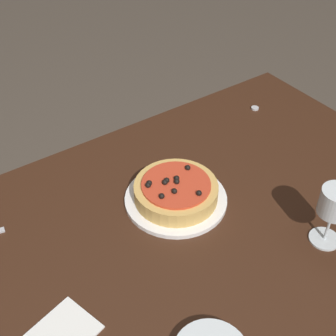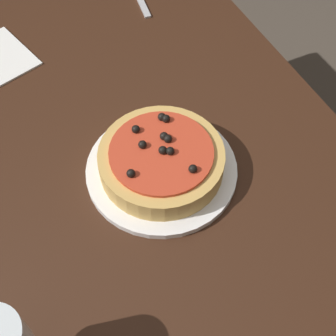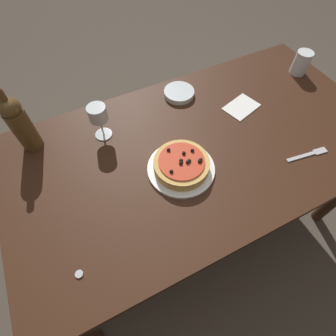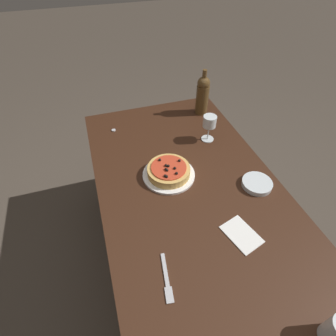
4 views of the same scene
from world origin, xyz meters
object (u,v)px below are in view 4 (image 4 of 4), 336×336
at_px(dining_table, 191,203).
at_px(pizza, 169,170).
at_px(wine_glass, 209,123).
at_px(fork, 167,280).
at_px(dinner_plate, 169,175).
at_px(bottle_cap, 114,130).
at_px(side_bowl, 257,184).
at_px(wine_bottle, 203,95).

xyz_separation_m(dining_table, pizza, (0.13, 0.07, 0.12)).
distance_m(wine_glass, fork, 0.84).
distance_m(dining_table, pizza, 0.19).
relative_size(dinner_plate, bottle_cap, 10.65).
distance_m(dinner_plate, bottle_cap, 0.49).
height_order(dinner_plate, side_bowl, side_bowl).
bearing_deg(dinner_plate, wine_bottle, -37.91).
bearing_deg(dinner_plate, wine_glass, -55.32).
bearing_deg(fork, wine_bottle, 159.20).
distance_m(fork, bottle_cap, 0.94).
bearing_deg(dining_table, wine_bottle, -26.08).
height_order(wine_glass, fork, wine_glass).
distance_m(wine_glass, wine_bottle, 0.28).
bearing_deg(dinner_plate, bottle_cap, 23.69).
height_order(pizza, bottle_cap, pizza).
height_order(dining_table, dinner_plate, dinner_plate).
distance_m(pizza, bottle_cap, 0.49).
xyz_separation_m(dining_table, side_bowl, (-0.06, -0.30, 0.09)).
xyz_separation_m(wine_bottle, fork, (-0.96, 0.54, -0.12)).
bearing_deg(pizza, side_bowl, -116.76).
distance_m(wine_bottle, fork, 1.11).
relative_size(dining_table, wine_glass, 10.34).
bearing_deg(fork, dinner_plate, 169.67).
xyz_separation_m(pizza, bottle_cap, (0.45, 0.20, -0.03)).
height_order(side_bowl, bottle_cap, side_bowl).
relative_size(pizza, side_bowl, 1.47).
height_order(pizza, fork, pizza).
relative_size(pizza, fork, 1.16).
bearing_deg(dining_table, fork, 146.27).
xyz_separation_m(dining_table, fork, (-0.36, 0.24, 0.08)).
distance_m(dining_table, fork, 0.44).
relative_size(dining_table, dinner_plate, 6.14).
xyz_separation_m(dinner_plate, wine_glass, (0.21, -0.30, 0.11)).
height_order(dinner_plate, bottle_cap, dinner_plate).
relative_size(side_bowl, bottle_cap, 5.87).
bearing_deg(bottle_cap, dinner_plate, -156.31).
relative_size(pizza, wine_bottle, 0.74).
distance_m(pizza, side_bowl, 0.42).
bearing_deg(side_bowl, dinner_plate, 63.21).
height_order(fork, bottle_cap, bottle_cap).
relative_size(dining_table, fork, 8.76).
bearing_deg(wine_glass, pizza, 124.70).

